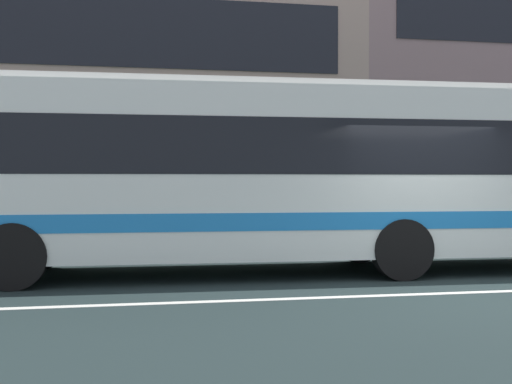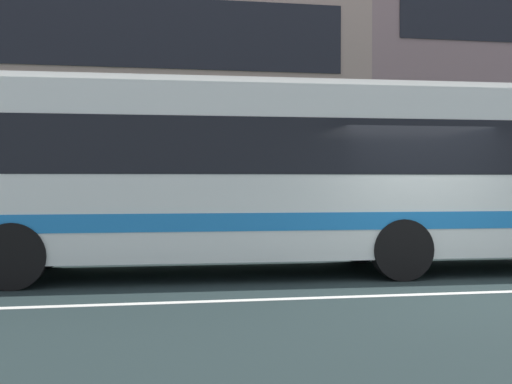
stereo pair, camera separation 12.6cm
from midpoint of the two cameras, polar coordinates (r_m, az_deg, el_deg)
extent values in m
plane|color=#1F2C2C|center=(9.54, 18.15, -8.78)|extent=(160.00, 160.00, 0.00)
cube|color=silver|center=(9.54, 18.15, -8.75)|extent=(60.00, 0.16, 0.01)
cube|color=#274524|center=(14.68, -1.20, -3.68)|extent=(15.71, 1.10, 0.83)
cube|color=silver|center=(11.23, 7.60, 1.67)|extent=(12.56, 2.79, 2.79)
cube|color=black|center=(11.24, 7.60, 3.80)|extent=(11.81, 2.79, 0.89)
cube|color=#1F79C5|center=(11.24, 7.59, -2.24)|extent=(12.31, 2.81, 0.28)
cube|color=silver|center=(11.34, 7.62, 9.04)|extent=(12.05, 2.39, 0.12)
cylinder|color=black|center=(9.97, -20.93, -5.46)|extent=(1.01, 0.31, 1.00)
cylinder|color=black|center=(12.18, -18.59, -4.29)|extent=(1.01, 0.31, 1.00)
cylinder|color=black|center=(10.47, 13.45, -5.12)|extent=(1.01, 0.31, 1.00)
cylinder|color=black|center=(12.59, 9.63, -4.09)|extent=(1.01, 0.31, 1.00)
camera|label=1|loc=(0.06, -89.68, 0.01)|focal=43.93mm
camera|label=2|loc=(0.06, 90.32, -0.01)|focal=43.93mm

